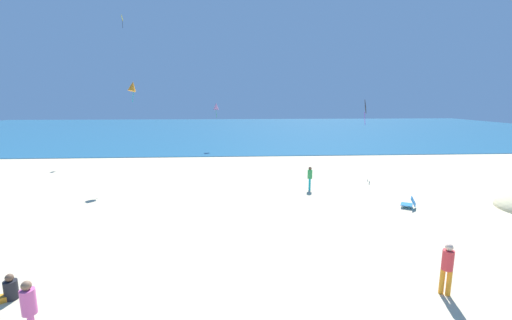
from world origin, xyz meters
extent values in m
plane|color=beige|center=(0.00, 10.00, 0.00)|extent=(120.00, 120.00, 0.00)
cube|color=#236084|center=(0.00, 54.04, 0.03)|extent=(120.00, 60.00, 0.05)
cube|color=#2370B2|center=(7.43, 8.76, 0.16)|extent=(0.75, 0.77, 0.03)
cube|color=#2370B2|center=(7.67, 8.62, 0.35)|extent=(0.51, 0.62, 0.40)
cylinder|color=#B7B7BC|center=(7.14, 8.59, 0.08)|extent=(0.02, 0.02, 0.16)
cylinder|color=#B7B7BC|center=(7.44, 9.09, 0.08)|extent=(0.02, 0.02, 0.16)
cylinder|color=orange|center=(4.77, 1.49, 0.36)|extent=(0.13, 0.13, 0.73)
cylinder|color=orange|center=(4.64, 1.59, 0.36)|extent=(0.13, 0.13, 0.73)
cylinder|color=red|center=(4.71, 1.54, 1.00)|extent=(0.41, 0.41, 0.55)
sphere|color=beige|center=(4.71, 1.54, 1.37)|extent=(0.20, 0.20, 0.20)
cylinder|color=#D8599E|center=(-5.31, 0.28, 1.02)|extent=(0.41, 0.41, 0.55)
sphere|color=#846047|center=(-5.31, 0.28, 1.39)|extent=(0.20, 0.20, 0.20)
cylinder|color=black|center=(-6.89, 2.05, 0.26)|extent=(0.46, 0.46, 0.51)
sphere|color=brown|center=(-6.89, 2.05, 0.60)|extent=(0.21, 0.21, 0.21)
cube|color=orange|center=(-7.06, 1.95, 0.07)|extent=(0.45, 0.41, 0.15)
cylinder|color=#19ADB2|center=(3.37, 12.16, 0.34)|extent=(0.12, 0.12, 0.69)
cylinder|color=#19ADB2|center=(3.40, 12.32, 0.34)|extent=(0.12, 0.12, 0.69)
cylinder|color=green|center=(3.39, 12.24, 0.95)|extent=(0.32, 0.32, 0.52)
sphere|color=brown|center=(3.39, 12.24, 1.29)|extent=(0.19, 0.19, 0.19)
cube|color=yellow|center=(-11.75, 28.36, 13.02)|extent=(0.22, 0.56, 0.58)
cylinder|color=black|center=(-11.75, 28.36, 12.43)|extent=(0.04, 0.03, 0.76)
cone|color=orange|center=(-7.32, 15.31, 6.04)|extent=(0.80, 0.79, 0.70)
cylinder|color=#1EADAD|center=(-7.32, 15.31, 5.42)|extent=(0.14, 0.13, 0.73)
cone|color=pink|center=(-2.92, 29.12, 4.53)|extent=(0.86, 0.86, 0.73)
cylinder|color=green|center=(-2.92, 29.12, 3.78)|extent=(0.12, 0.12, 0.89)
cube|color=black|center=(8.45, 17.29, 4.72)|extent=(0.45, 0.95, 1.01)
cylinder|color=purple|center=(8.45, 17.29, 3.87)|extent=(0.12, 0.09, 0.98)
camera|label=1|loc=(-0.90, -6.34, 5.21)|focal=23.28mm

